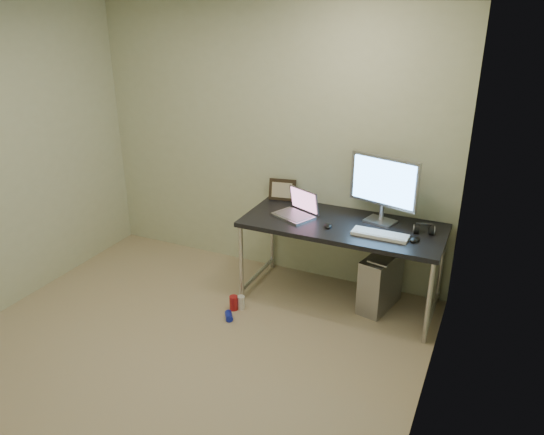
{
  "coord_description": "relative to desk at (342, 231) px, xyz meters",
  "views": [
    {
      "loc": [
        2.02,
        -2.62,
        2.52
      ],
      "look_at": [
        0.36,
        1.03,
        0.85
      ],
      "focal_mm": 35.0,
      "sensor_mm": 36.0,
      "label": 1
    }
  ],
  "objects": [
    {
      "name": "can_blue",
      "position": [
        -0.75,
        -0.68,
        -0.65
      ],
      "size": [
        0.11,
        0.12,
        0.06
      ],
      "primitive_type": "cylinder",
      "rotation": [
        1.57,
        0.0,
        0.61
      ],
      "color": "#1522B8",
      "rests_on": "ground"
    },
    {
      "name": "monitor",
      "position": [
        0.28,
        0.17,
        0.41
      ],
      "size": [
        0.6,
        0.24,
        0.57
      ],
      "rotation": [
        0.0,
        0.0,
        -0.27
      ],
      "color": "#B1B0B8",
      "rests_on": "desk"
    },
    {
      "name": "cable_b",
      "position": [
        0.39,
        0.3,
        -0.3
      ],
      "size": [
        0.02,
        0.11,
        0.71
      ],
      "primitive_type": "cylinder",
      "rotation": [
        0.14,
        0.0,
        0.09
      ],
      "color": "black",
      "rests_on": "ground"
    },
    {
      "name": "desk",
      "position": [
        0.0,
        0.0,
        0.0
      ],
      "size": [
        1.7,
        0.74,
        0.75
      ],
      "color": "black",
      "rests_on": "ground"
    },
    {
      "name": "wall_right",
      "position": [
        0.89,
        -1.38,
        0.57
      ],
      "size": [
        0.02,
        3.5,
        2.5
      ],
      "primitive_type": "cube",
      "color": "beige",
      "rests_on": "ground"
    },
    {
      "name": "can_red",
      "position": [
        -0.78,
        -0.53,
        -0.61
      ],
      "size": [
        0.09,
        0.09,
        0.13
      ],
      "primitive_type": "cylinder",
      "rotation": [
        0.0,
        0.0,
        -0.32
      ],
      "color": "#AA181D",
      "rests_on": "ground"
    },
    {
      "name": "webcam",
      "position": [
        -0.35,
        0.23,
        0.16
      ],
      "size": [
        0.04,
        0.03,
        0.11
      ],
      "rotation": [
        0.0,
        0.0,
        0.13
      ],
      "color": "silver",
      "rests_on": "desk"
    },
    {
      "name": "floor",
      "position": [
        -0.86,
        -1.38,
        -0.68
      ],
      "size": [
        3.5,
        3.5,
        0.0
      ],
      "primitive_type": "plane",
      "color": "tan",
      "rests_on": "ground"
    },
    {
      "name": "tower_computer",
      "position": [
        0.35,
        0.05,
        -0.43
      ],
      "size": [
        0.31,
        0.51,
        0.52
      ],
      "rotation": [
        0.0,
        0.0,
        -0.23
      ],
      "color": "#A7A7AB",
      "rests_on": "ground"
    },
    {
      "name": "can_white",
      "position": [
        -0.73,
        -0.49,
        -0.62
      ],
      "size": [
        0.08,
        0.08,
        0.12
      ],
      "primitive_type": "cylinder",
      "rotation": [
        0.0,
        0.0,
        0.14
      ],
      "color": "silver",
      "rests_on": "ground"
    },
    {
      "name": "wall_back",
      "position": [
        -0.86,
        0.37,
        0.57
      ],
      "size": [
        3.5,
        0.02,
        2.5
      ],
      "primitive_type": "cube",
      "color": "beige",
      "rests_on": "ground"
    },
    {
      "name": "ceiling",
      "position": [
        -0.86,
        -1.38,
        1.82
      ],
      "size": [
        3.5,
        3.5,
        0.0
      ],
      "primitive_type": "plane",
      "rotation": [
        3.14,
        0.0,
        0.0
      ],
      "color": "silver",
      "rests_on": "ground"
    },
    {
      "name": "laptop",
      "position": [
        -0.42,
        0.0,
        0.13
      ],
      "size": [
        0.41,
        0.38,
        0.23
      ],
      "rotation": [
        0.0,
        0.0,
        -0.42
      ],
      "color": "#B1B0B8",
      "rests_on": "desk"
    },
    {
      "name": "keyboard",
      "position": [
        0.35,
        -0.13,
        0.09
      ],
      "size": [
        0.45,
        0.15,
        0.03
      ],
      "primitive_type": "cube",
      "rotation": [
        0.0,
        0.0,
        -0.02
      ],
      "color": "white",
      "rests_on": "desk"
    },
    {
      "name": "picture_frame",
      "position": [
        -0.69,
        0.3,
        0.18
      ],
      "size": [
        0.26,
        0.12,
        0.2
      ],
      "primitive_type": "cube",
      "rotation": [
        -0.21,
        0.0,
        0.18
      ],
      "color": "black",
      "rests_on": "desk"
    },
    {
      "name": "mouse_right",
      "position": [
        0.62,
        -0.1,
        0.09
      ],
      "size": [
        0.09,
        0.12,
        0.04
      ],
      "primitive_type": "ellipsoid",
      "rotation": [
        0.0,
        0.0,
        -0.17
      ],
      "color": "black",
      "rests_on": "desk"
    },
    {
      "name": "headphones",
      "position": [
        0.66,
        0.09,
        0.1
      ],
      "size": [
        0.18,
        0.1,
        0.11
      ],
      "rotation": [
        0.0,
        0.0,
        0.21
      ],
      "color": "black",
      "rests_on": "desk"
    },
    {
      "name": "cable_a",
      "position": [
        0.3,
        0.32,
        -0.28
      ],
      "size": [
        0.01,
        0.16,
        0.69
      ],
      "primitive_type": "cylinder",
      "rotation": [
        0.21,
        0.0,
        0.0
      ],
      "color": "black",
      "rests_on": "ground"
    },
    {
      "name": "mouse_left",
      "position": [
        -0.09,
        -0.12,
        0.09
      ],
      "size": [
        0.1,
        0.12,
        0.04
      ],
      "primitive_type": "ellipsoid",
      "rotation": [
        0.0,
        0.0,
        0.35
      ],
      "color": "black",
      "rests_on": "desk"
    }
  ]
}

